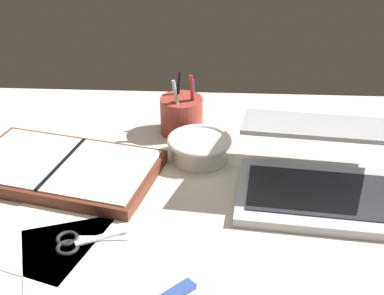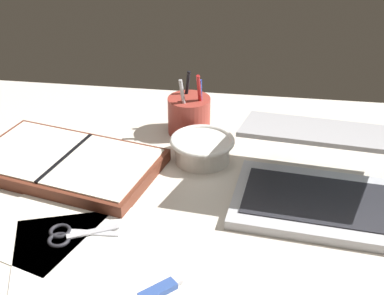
{
  "view_description": "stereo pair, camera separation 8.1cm",
  "coord_description": "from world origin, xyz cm",
  "views": [
    {
      "loc": [
        6.85,
        -81.77,
        61.2
      ],
      "look_at": [
        2.03,
        8.22,
        9.0
      ],
      "focal_mm": 50.0,
      "sensor_mm": 36.0,
      "label": 1
    },
    {
      "loc": [
        14.89,
        -80.98,
        61.2
      ],
      "look_at": [
        2.03,
        8.22,
        9.0
      ],
      "focal_mm": 50.0,
      "sensor_mm": 36.0,
      "label": 2
    }
  ],
  "objects": [
    {
      "name": "desk_top",
      "position": [
        0.0,
        0.0,
        1.0
      ],
      "size": [
        140.0,
        100.0,
        2.0
      ],
      "primitive_type": "cube",
      "color": "beige",
      "rests_on": "ground"
    },
    {
      "name": "laptop",
      "position": [
        27.32,
        4.08,
        6.83
      ],
      "size": [
        34.95,
        31.63,
        15.03
      ],
      "rotation": [
        0.0,
        0.0,
        -0.1
      ],
      "color": "#B7B7BC",
      "rests_on": "desk_top"
    },
    {
      "name": "bowl",
      "position": [
        3.17,
        15.37,
        4.88
      ],
      "size": [
        13.62,
        13.62,
        5.16
      ],
      "color": "silver",
      "rests_on": "desk_top"
    },
    {
      "name": "pen_cup",
      "position": [
        -1.36,
        27.32,
        6.41
      ],
      "size": [
        9.72,
        9.72,
        15.16
      ],
      "color": "#9E382D",
      "rests_on": "desk_top"
    },
    {
      "name": "planner",
      "position": [
        -24.12,
        7.87,
        3.41
      ],
      "size": [
        41.37,
        30.06,
        3.0
      ],
      "rotation": [
        0.0,
        0.0,
        -0.23
      ],
      "color": "brown",
      "rests_on": "desk_top"
    },
    {
      "name": "scissors",
      "position": [
        -16.53,
        -13.02,
        2.34
      ],
      "size": [
        12.31,
        7.23,
        0.8
      ],
      "rotation": [
        0.0,
        0.0,
        0.27
      ],
      "color": "#B7B7BC",
      "rests_on": "desk_top"
    },
    {
      "name": "paper_sheet_front",
      "position": [
        -11.69,
        -20.8,
        2.08
      ],
      "size": [
        30.05,
        35.1,
        0.16
      ],
      "primitive_type": "cube",
      "rotation": [
        0.0,
        0.0,
        0.34
      ],
      "color": "white",
      "rests_on": "desk_top"
    },
    {
      "name": "paper_sheet_beside_planner",
      "position": [
        -21.26,
        -7.91,
        2.08
      ],
      "size": [
        26.01,
        31.2,
        0.16
      ],
      "primitive_type": "cube",
      "rotation": [
        0.0,
        0.0,
        -0.32
      ],
      "color": "silver",
      "rests_on": "desk_top"
    },
    {
      "name": "usb_drive",
      "position": [
        1.67,
        -23.7,
        2.5
      ],
      "size": [
        6.3,
        6.14,
        1.0
      ],
      "rotation": [
        0.0,
        0.0,
        -0.8
      ],
      "color": "#33519E",
      "rests_on": "desk_top"
    }
  ]
}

